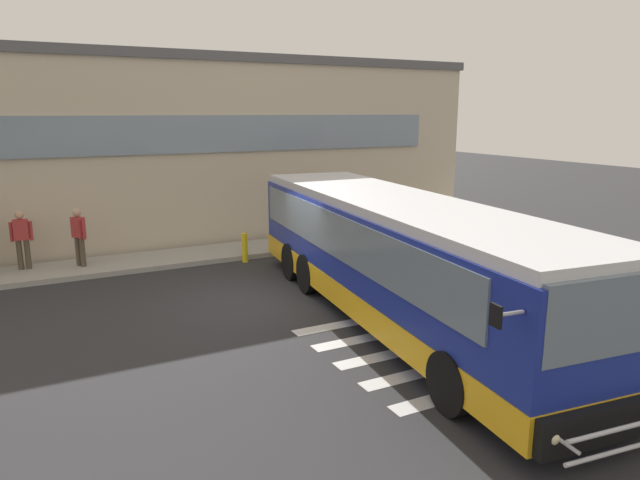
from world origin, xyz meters
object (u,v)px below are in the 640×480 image
bus_main_foreground (398,261)px  passenger_by_doorway (22,237)px  safety_bollard_yellow (245,248)px  passenger_at_curb_edge (79,234)px

bus_main_foreground → passenger_by_doorway: bus_main_foreground is taller
passenger_by_doorway → safety_bollard_yellow: (6.01, -1.60, -0.63)m
passenger_at_curb_edge → bus_main_foreground: bearing=-52.4°
passenger_by_doorway → safety_bollard_yellow: 6.25m
passenger_by_doorway → passenger_at_curb_edge: (1.45, -0.37, 0.00)m
safety_bollard_yellow → bus_main_foreground: bearing=-78.9°
passenger_at_curb_edge → safety_bollard_yellow: 4.76m
safety_bollard_yellow → passenger_at_curb_edge: bearing=164.9°
bus_main_foreground → passenger_at_curb_edge: bearing=127.6°
bus_main_foreground → passenger_at_curb_edge: size_ratio=7.24×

